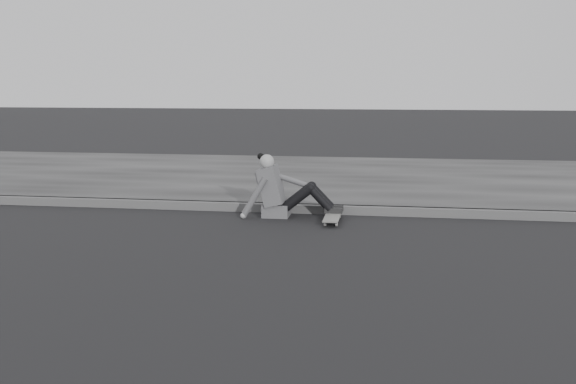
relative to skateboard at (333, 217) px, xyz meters
name	(u,v)px	position (x,y,z in m)	size (l,w,h in m)	color
curb	(532,215)	(2.66, 0.55, -0.01)	(24.00, 0.16, 0.12)	#4D4D4D
sidewalk	(495,182)	(2.66, 3.57, -0.01)	(24.00, 6.00, 0.12)	#343434
skateboard	(333,217)	(0.00, 0.00, 0.00)	(0.20, 0.78, 0.09)	gray
seated_woman	(281,191)	(-0.73, 0.25, 0.29)	(1.38, 0.46, 0.88)	#535356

